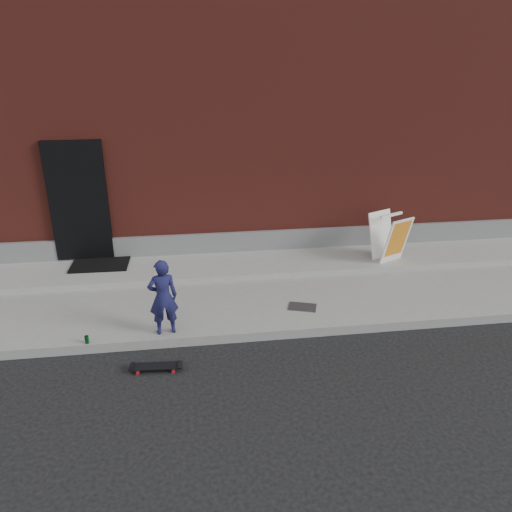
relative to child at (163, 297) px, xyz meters
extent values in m
plane|color=black|center=(1.02, -0.20, -0.73)|extent=(80.00, 80.00, 0.00)
cube|color=gray|center=(1.02, 1.30, -0.65)|extent=(20.00, 3.00, 0.15)
cube|color=gray|center=(1.02, 2.20, -0.53)|extent=(20.00, 1.20, 0.10)
cube|color=maroon|center=(1.02, 6.80, 1.77)|extent=(20.00, 8.00, 5.00)
cube|color=slate|center=(1.02, 2.77, -0.28)|extent=(20.00, 0.10, 0.40)
cube|color=black|center=(-1.58, 2.76, 0.67)|extent=(1.05, 0.12, 2.25)
imported|color=#191A48|center=(0.00, 0.00, 0.00)|extent=(0.46, 0.34, 1.16)
cylinder|color=#B4121C|center=(0.12, -0.67, -0.71)|extent=(0.05, 0.03, 0.05)
cylinder|color=#B4121C|center=(0.11, -0.82, -0.71)|extent=(0.05, 0.03, 0.05)
cylinder|color=#B4121C|center=(-0.35, -0.64, -0.71)|extent=(0.05, 0.03, 0.05)
cylinder|color=#B4121C|center=(-0.36, -0.79, -0.71)|extent=(0.05, 0.03, 0.05)
cube|color=#A5A4A9|center=(0.12, -0.74, -0.67)|extent=(0.05, 0.15, 0.02)
cube|color=#A5A4A9|center=(-0.35, -0.71, -0.67)|extent=(0.05, 0.15, 0.02)
cube|color=black|center=(-0.12, -0.73, -0.66)|extent=(0.69, 0.22, 0.01)
cube|color=white|center=(4.25, 1.79, -0.03)|extent=(0.60, 0.45, 0.89)
cube|color=white|center=(4.08, 2.15, -0.03)|extent=(0.60, 0.45, 0.89)
cube|color=yellow|center=(4.26, 1.77, -0.08)|extent=(0.49, 0.36, 0.71)
cube|color=white|center=(4.17, 1.97, 0.41)|extent=(0.52, 0.27, 0.05)
cylinder|color=#187B34|center=(-1.10, -0.15, -0.52)|extent=(0.08, 0.08, 0.12)
cube|color=black|center=(-1.28, 2.50, -0.46)|extent=(1.07, 0.87, 0.03)
cube|color=#4C4D51|center=(2.17, 0.47, -0.57)|extent=(0.51, 0.41, 0.01)
camera|label=1|loc=(0.46, -6.47, 3.31)|focal=35.00mm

